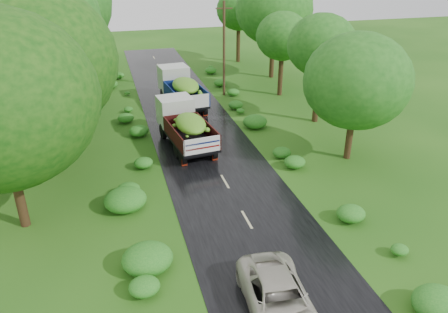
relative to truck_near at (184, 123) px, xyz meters
name	(u,v)px	position (x,y,z in m)	size (l,w,h in m)	color
ground	(277,273)	(1.24, -13.64, -1.57)	(120.00, 120.00, 0.00)	#1C4F11
road	(241,209)	(1.24, -8.64, -1.56)	(6.50, 80.00, 0.02)	black
road_lines	(235,199)	(1.24, -7.64, -1.55)	(0.12, 69.60, 0.00)	#BFB78C
truck_near	(184,123)	(0.00, 0.00, 0.00)	(3.11, 6.84, 2.78)	black
truck_far	(181,87)	(1.23, 8.02, 0.08)	(3.14, 7.14, 2.91)	black
car	(279,300)	(0.43, -15.75, -0.87)	(2.26, 4.89, 1.36)	beige
utility_pole	(224,49)	(5.49, 9.95, 2.60)	(1.42, 0.29, 8.10)	#382616
trees_left	(38,32)	(-8.86, 7.14, 5.15)	(6.52, 34.19, 9.64)	black
trees_right	(288,31)	(10.63, 8.36, 4.13)	(5.94, 29.85, 8.40)	black
shrubs	(202,136)	(1.24, 0.36, -1.22)	(11.90, 44.00, 0.70)	#196A1B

